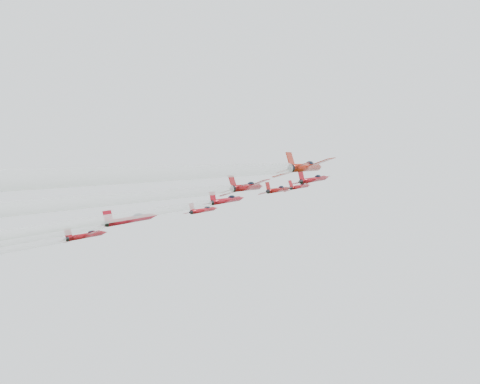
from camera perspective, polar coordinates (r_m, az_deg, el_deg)
The scene contains 6 objects.
jet_lead at distance 136.72m, azimuth 6.39°, elevation 0.60°, with size 8.40×11.16×5.75m.
jet_row2_left at distance 133.71m, azimuth -3.92°, elevation -1.92°, with size 9.50×12.62×6.50m.
jet_row2_center at distance 126.93m, azimuth 4.09°, elevation 0.25°, with size 9.42×12.51×6.44m.
jet_row2_right at distance 121.74m, azimuth 7.86°, elevation 1.36°, with size 9.50×12.62×6.50m.
jet_center at distance 81.84m, azimuth -20.64°, elevation -3.82°, with size 9.99×99.10×45.75m.
jet_rear_farright at distance 43.88m, azimuth -23.16°, elevation -0.02°, with size 10.65×105.60×48.75m.
Camera 1 is at (62.27, -83.48, 102.51)m, focal length 40.00 mm.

